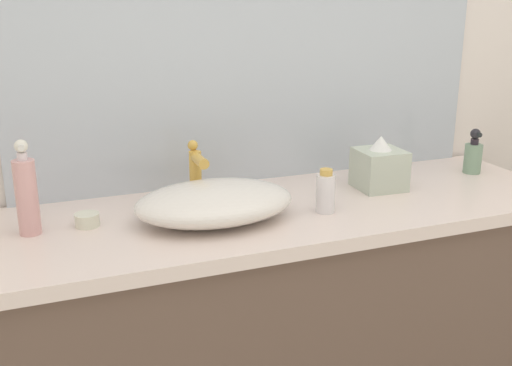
% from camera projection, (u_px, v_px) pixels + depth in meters
% --- Properties ---
extents(bathroom_wall_rear, '(6.00, 0.06, 2.60)m').
position_uv_depth(bathroom_wall_rear, '(253.00, 23.00, 1.76)').
color(bathroom_wall_rear, silver).
rests_on(bathroom_wall_rear, ground).
extents(vanity_counter, '(1.55, 0.52, 0.85)m').
position_uv_depth(vanity_counter, '(290.00, 345.00, 1.76)').
color(vanity_counter, brown).
rests_on(vanity_counter, ground).
extents(sink_basin, '(0.40, 0.27, 0.09)m').
position_uv_depth(sink_basin, '(215.00, 202.00, 1.51)').
color(sink_basin, silver).
rests_on(sink_basin, vanity_counter).
extents(faucet, '(0.03, 0.12, 0.16)m').
position_uv_depth(faucet, '(196.00, 169.00, 1.64)').
color(faucet, gold).
rests_on(faucet, vanity_counter).
extents(soap_dispenser, '(0.05, 0.05, 0.22)m').
position_uv_depth(soap_dispenser, '(26.00, 194.00, 1.41)').
color(soap_dispenser, '#DBA09C').
rests_on(soap_dispenser, vanity_counter).
extents(lotion_bottle, '(0.05, 0.05, 0.14)m').
position_uv_depth(lotion_bottle, '(473.00, 155.00, 1.91)').
color(lotion_bottle, gray).
rests_on(lotion_bottle, vanity_counter).
extents(perfume_bottle, '(0.05, 0.05, 0.11)m').
position_uv_depth(perfume_bottle, '(326.00, 192.00, 1.57)').
color(perfume_bottle, silver).
rests_on(perfume_bottle, vanity_counter).
extents(tissue_box, '(0.13, 0.13, 0.15)m').
position_uv_depth(tissue_box, '(379.00, 166.00, 1.75)').
color(tissue_box, beige).
rests_on(tissue_box, vanity_counter).
extents(candle_jar, '(0.06, 0.06, 0.03)m').
position_uv_depth(candle_jar, '(87.00, 220.00, 1.48)').
color(candle_jar, beige).
rests_on(candle_jar, vanity_counter).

